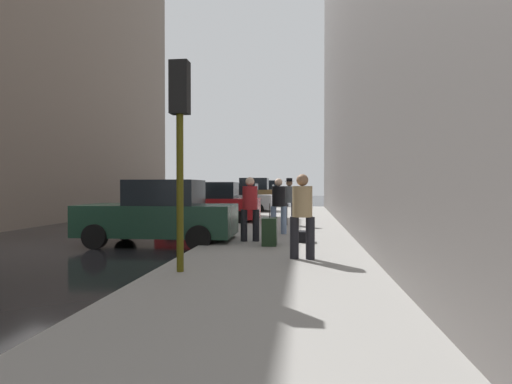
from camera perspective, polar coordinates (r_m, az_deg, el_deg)
name	(u,v)px	position (r m, az deg, el deg)	size (l,w,h in m)	color
ground_plane	(44,249)	(11.63, -28.05, -7.26)	(120.00, 120.00, 0.00)	black
sidewalk	(278,251)	(9.57, 3.21, -8.45)	(4.00, 40.00, 0.15)	gray
parked_dark_green_sedan	(160,214)	(11.35, -13.54, -3.08)	(4.24, 2.13, 1.79)	#193828
parked_red_hatchback	(211,204)	(17.04, -6.50, -1.77)	(4.25, 2.15, 1.79)	#B2191E
parked_silver_sedan	(238,199)	(24.01, -2.52, -1.02)	(4.21, 2.07, 1.79)	#B7BABF
parked_bronze_suv	(252,194)	(30.24, -0.54, -0.30)	(4.60, 2.06, 2.25)	brown
parked_gray_coupe	(261,195)	(36.52, 0.76, -0.40)	(4.26, 2.17, 1.79)	slate
parked_black_suv	(267,192)	(42.41, 1.64, 0.01)	(4.65, 2.16, 2.25)	black
fire_hydrant	(254,212)	(17.25, -0.24, -2.91)	(0.42, 0.22, 0.70)	red
traffic_light	(180,119)	(7.05, -10.81, 10.14)	(0.32, 0.32, 3.60)	#514C0F
pedestrian_in_red_jacket	(250,205)	(10.63, -0.87, -1.94)	(0.52, 0.46, 1.71)	black
pedestrian_in_tan_coat	(302,212)	(8.08, 6.63, -2.81)	(0.51, 0.43, 1.71)	black
pedestrian_in_jeans	(279,203)	(12.32, 3.24, -1.56)	(0.50, 0.41, 1.71)	#728CB2
pedestrian_with_beanie	(289,199)	(15.11, 4.78, -1.01)	(0.51, 0.43, 1.78)	#333338
rolling_suitcase	(270,231)	(9.98, 1.96, -5.65)	(0.37, 0.57, 1.04)	black
duffel_bag	(304,236)	(10.67, 6.90, -6.33)	(0.32, 0.44, 0.28)	black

